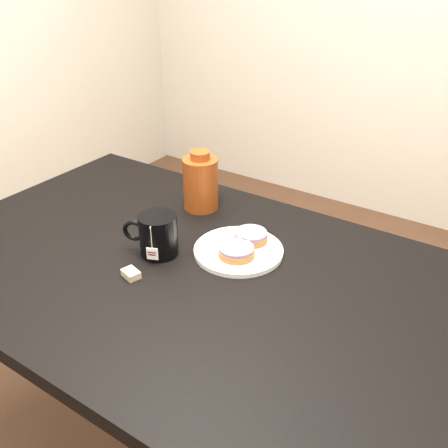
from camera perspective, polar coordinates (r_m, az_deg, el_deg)
The scene contains 7 objects.
table at distance 1.34m, azimuth -4.88°, elevation -7.42°, with size 1.40×0.90×0.75m.
plate at distance 1.32m, azimuth 1.67°, elevation -2.97°, with size 0.24×0.24×0.02m.
bagel_back at distance 1.35m, azimuth 3.07°, elevation -1.41°, with size 0.13×0.13×0.03m.
bagel_front at distance 1.28m, azimuth 1.43°, elevation -3.13°, with size 0.13×0.13×0.03m.
mug at distance 1.30m, azimuth -7.61°, elevation -1.20°, with size 0.16×0.13×0.11m.
teabag_pouch at distance 1.25m, azimuth -10.59°, elevation -5.62°, with size 0.04×0.03×0.02m, color #C6B793.
bagel_package at distance 1.51m, azimuth -2.68°, elevation 4.75°, with size 0.11×0.11×0.18m.
Camera 1 is at (0.69, -0.82, 1.47)m, focal length 40.00 mm.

